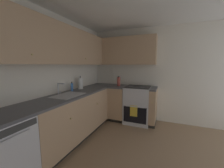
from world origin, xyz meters
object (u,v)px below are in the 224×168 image
at_px(oven_range, 138,104).
at_px(soap_bottle, 72,87).
at_px(paper_towel_roll, 80,84).
at_px(oil_bottle, 119,81).

bearing_deg(oven_range, soap_bottle, 132.15).
bearing_deg(soap_bottle, paper_towel_roll, -4.09).
bearing_deg(soap_bottle, oil_bottle, -32.52).
bearing_deg(oven_range, paper_towel_roll, 124.26).
bearing_deg(soap_bottle, oven_range, -47.85).
height_order(soap_bottle, oil_bottle, oil_bottle).
distance_m(paper_towel_roll, oil_bottle, 1.02).
xyz_separation_m(soap_bottle, paper_towel_roll, (0.28, -0.02, 0.04)).
bearing_deg(oven_range, oil_bottle, 92.04).
height_order(oven_range, soap_bottle, soap_bottle).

